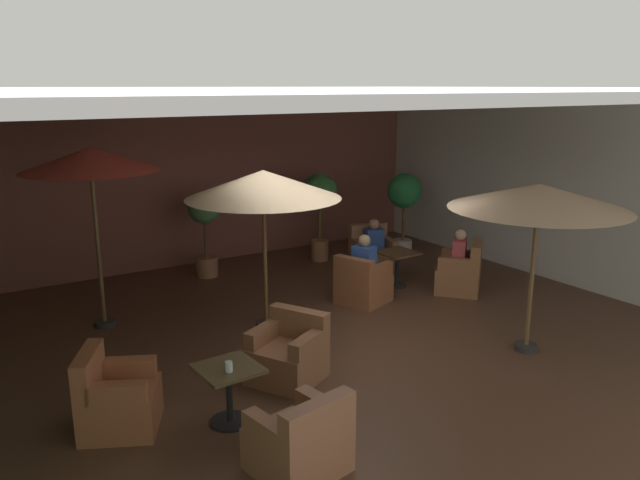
{
  "coord_description": "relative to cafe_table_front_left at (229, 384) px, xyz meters",
  "views": [
    {
      "loc": [
        -4.63,
        -6.76,
        3.54
      ],
      "look_at": [
        0.0,
        0.5,
        1.38
      ],
      "focal_mm": 34.71,
      "sensor_mm": 36.0,
      "label": 1
    }
  ],
  "objects": [
    {
      "name": "ground_plane",
      "position": [
        2.22,
        1.18,
        -0.46
      ],
      "size": [
        10.13,
        9.92,
        0.02
      ],
      "primitive_type": "cube",
      "color": "brown"
    },
    {
      "name": "wall_back_brick",
      "position": [
        2.22,
        6.1,
        1.27
      ],
      "size": [
        10.13,
        0.08,
        3.45
      ],
      "primitive_type": "cube",
      "color": "brown",
      "rests_on": "ground_plane"
    },
    {
      "name": "wall_right_plain",
      "position": [
        7.24,
        1.18,
        1.27
      ],
      "size": [
        0.08,
        9.92,
        3.45
      ],
      "primitive_type": "cube",
      "color": "silver",
      "rests_on": "ground_plane"
    },
    {
      "name": "ceiling_slab",
      "position": [
        2.22,
        1.18,
        3.03
      ],
      "size": [
        10.13,
        9.92,
        0.06
      ],
      "primitive_type": "cube",
      "color": "silver",
      "rests_on": "wall_back_brick"
    },
    {
      "name": "cafe_table_front_left",
      "position": [
        0.0,
        0.0,
        0.0
      ],
      "size": [
        0.66,
        0.66,
        0.65
      ],
      "color": "black",
      "rests_on": "ground_plane"
    },
    {
      "name": "armchair_front_left_north",
      "position": [
        0.19,
        -1.16,
        -0.14
      ],
      "size": [
        0.9,
        0.87,
        0.82
      ],
      "color": "#9C6243",
      "rests_on": "ground_plane"
    },
    {
      "name": "armchair_front_left_east",
      "position": [
        1.04,
        0.55,
        -0.13
      ],
      "size": [
        1.07,
        1.07,
        0.83
      ],
      "color": "#8F5B3D",
      "rests_on": "ground_plane"
    },
    {
      "name": "armchair_front_left_south",
      "position": [
        -1.05,
        0.53,
        -0.12
      ],
      "size": [
        1.01,
        1.0,
        0.88
      ],
      "color": "#9E5938",
      "rests_on": "ground_plane"
    },
    {
      "name": "cafe_table_front_right",
      "position": [
        4.5,
        2.67,
        0.04
      ],
      "size": [
        0.65,
        0.65,
        0.65
      ],
      "color": "black",
      "rests_on": "ground_plane"
    },
    {
      "name": "armchair_front_right_north",
      "position": [
        3.45,
        2.29,
        -0.13
      ],
      "size": [
        0.96,
        0.93,
        0.84
      ],
      "color": "#9B5B38",
      "rests_on": "ground_plane"
    },
    {
      "name": "armchair_front_right_east",
      "position": [
        5.23,
        1.81,
        -0.11
      ],
      "size": [
        1.02,
        1.02,
        0.91
      ],
      "color": "#915A3A",
      "rests_on": "ground_plane"
    },
    {
      "name": "armchair_front_right_south",
      "position": [
        4.77,
        3.76,
        -0.14
      ],
      "size": [
        0.93,
        0.91,
        0.87
      ],
      "color": "#956441",
      "rests_on": "ground_plane"
    },
    {
      "name": "patio_umbrella_tall_red",
      "position": [
        -0.44,
        3.57,
        2.04
      ],
      "size": [
        1.94,
        1.94,
        2.69
      ],
      "color": "#2D2D2D",
      "rests_on": "ground_plane"
    },
    {
      "name": "patio_umbrella_center_beige",
      "position": [
        4.23,
        -0.45,
        1.68
      ],
      "size": [
        2.33,
        2.33,
        2.31
      ],
      "color": "#2D2D2D",
      "rests_on": "ground_plane"
    },
    {
      "name": "patio_umbrella_near_wall",
      "position": [
        1.6,
        2.22,
        1.71
      ],
      "size": [
        2.25,
        2.25,
        2.37
      ],
      "color": "#2D2D2D",
      "rests_on": "ground_plane"
    },
    {
      "name": "potted_tree_left_corner",
      "position": [
        5.99,
        4.29,
        0.79
      ],
      "size": [
        0.73,
        0.73,
        1.75
      ],
      "color": "silver",
      "rests_on": "ground_plane"
    },
    {
      "name": "potted_tree_mid_left",
      "position": [
        1.84,
        5.09,
        0.63
      ],
      "size": [
        0.61,
        0.61,
        1.64
      ],
      "color": "#A26749",
      "rests_on": "ground_plane"
    },
    {
      "name": "potted_tree_mid_right",
      "position": [
        4.24,
        4.86,
        0.84
      ],
      "size": [
        0.72,
        0.72,
        1.81
      ],
      "color": "#A96A4B",
      "rests_on": "ground_plane"
    },
    {
      "name": "patron_blue_shirt",
      "position": [
        4.76,
        3.72,
        0.22
      ],
      "size": [
        0.4,
        0.33,
        0.62
      ],
      "color": "#2E50A0",
      "rests_on": "ground_plane"
    },
    {
      "name": "patron_by_window",
      "position": [
        3.48,
        2.3,
        0.32
      ],
      "size": [
        0.36,
        0.41,
        0.71
      ],
      "color": "#2D4FA1",
      "rests_on": "ground_plane"
    },
    {
      "name": "patron_with_friend",
      "position": [
        5.2,
        1.84,
        0.3
      ],
      "size": [
        0.44,
        0.42,
        0.67
      ],
      "color": "#B64347",
      "rests_on": "ground_plane"
    },
    {
      "name": "iced_drink_cup",
      "position": [
        -0.04,
        -0.1,
        0.25
      ],
      "size": [
        0.08,
        0.08,
        0.11
      ],
      "primitive_type": "cylinder",
      "color": "white",
      "rests_on": "cafe_table_front_left"
    }
  ]
}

